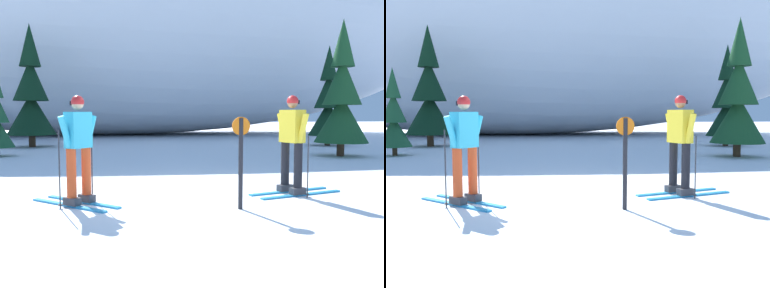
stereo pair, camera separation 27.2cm
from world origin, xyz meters
The scene contains 8 objects.
ground_plane centered at (0.00, 0.00, 0.00)m, with size 120.00×120.00×0.00m, color white.
skier_cyan_jacket centered at (-1.90, -0.25, 0.91)m, with size 1.48×1.41×1.75m.
skier_yellow_jacket centered at (1.81, 0.04, 0.95)m, with size 1.80×0.93×1.79m.
pine_tree_center_left centered at (-5.17, 11.80, 2.23)m, with size 2.06×2.06×5.33m.
pine_tree_center_right centered at (6.15, 6.09, 1.95)m, with size 1.80×1.80×4.66m.
pine_tree_far_right centered at (7.94, 10.47, 1.89)m, with size 1.74×1.74×4.51m.
snow_ridge_background centered at (-1.68, 22.01, 7.41)m, with size 47.78×18.88×14.82m, color white.
trail_marker_post centered at (0.58, -0.93, 0.81)m, with size 0.28×0.07×1.42m.
Camera 1 is at (-1.16, -6.93, 1.47)m, focal length 38.35 mm.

